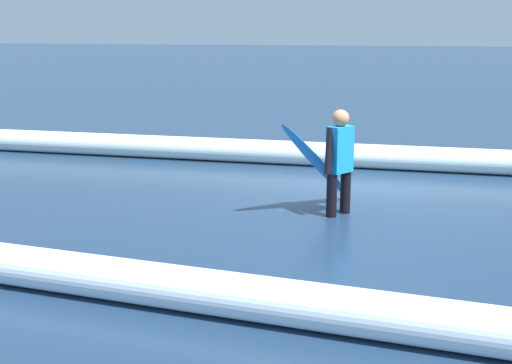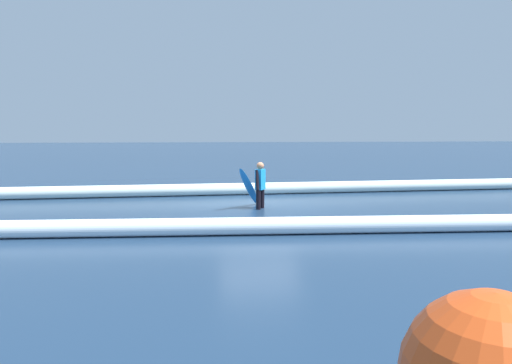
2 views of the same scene
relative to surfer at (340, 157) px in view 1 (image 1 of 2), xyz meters
name	(u,v)px [view 1 (image 1 of 2)]	position (x,y,z in m)	size (l,w,h in m)	color
ground_plane	(352,201)	(-0.10, -0.75, -0.78)	(184.73, 184.73, 0.00)	#1C334E
surfer	(340,157)	(0.00, 0.00, 0.00)	(0.35, 0.55, 1.40)	black
surfboard	(319,164)	(0.31, -0.19, -0.14)	(0.93, 1.59, 1.30)	#268CE5
wave_crest_foreground	(497,162)	(-2.24, -3.19, -0.56)	(0.43, 0.43, 24.43)	white
wave_crest_midground	(149,284)	(1.21, 3.39, -0.58)	(0.39, 0.39, 20.93)	white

